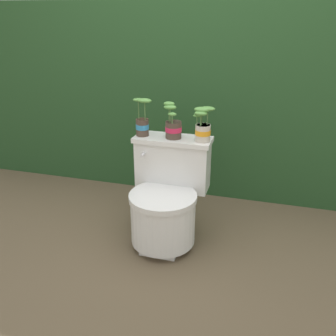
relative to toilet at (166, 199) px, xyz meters
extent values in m
plane|color=brown|center=(0.05, -0.05, -0.31)|extent=(12.00, 12.00, 0.00)
cube|color=#234723|center=(0.05, 1.23, 0.46)|extent=(4.15, 0.99, 1.53)
cube|color=silver|center=(0.00, -0.08, -0.29)|extent=(0.24, 0.31, 0.04)
cylinder|color=silver|center=(0.00, -0.08, -0.11)|extent=(0.42, 0.42, 0.30)
cylinder|color=silver|center=(0.00, -0.08, 0.06)|extent=(0.44, 0.44, 0.04)
cube|color=silver|center=(0.00, 0.16, 0.18)|extent=(0.49, 0.18, 0.33)
cube|color=silver|center=(0.00, 0.16, 0.36)|extent=(0.51, 0.21, 0.03)
cylinder|color=silver|center=(-0.17, 0.04, 0.28)|extent=(0.02, 0.05, 0.02)
cylinder|color=#47382D|center=(-0.21, 0.14, 0.43)|extent=(0.08, 0.08, 0.11)
cylinder|color=#2D84BC|center=(-0.21, 0.14, 0.44)|extent=(0.09, 0.09, 0.03)
cylinder|color=#332319|center=(-0.21, 0.14, 0.48)|extent=(0.08, 0.08, 0.01)
cylinder|color=#4C753D|center=(-0.23, 0.15, 0.55)|extent=(0.01, 0.01, 0.12)
ellipsoid|color=#569342|center=(-0.23, 0.15, 0.62)|extent=(0.07, 0.05, 0.02)
cylinder|color=#4C753D|center=(-0.18, 0.13, 0.55)|extent=(0.01, 0.01, 0.12)
ellipsoid|color=#569342|center=(-0.18, 0.13, 0.62)|extent=(0.09, 0.07, 0.03)
cylinder|color=#47382D|center=(0.01, 0.15, 0.43)|extent=(0.10, 0.10, 0.11)
cylinder|color=#D1234C|center=(0.01, 0.15, 0.44)|extent=(0.11, 0.11, 0.03)
cylinder|color=#332319|center=(0.01, 0.15, 0.48)|extent=(0.10, 0.10, 0.01)
cylinder|color=#4C753D|center=(-0.01, 0.14, 0.53)|extent=(0.01, 0.01, 0.09)
ellipsoid|color=#569342|center=(-0.01, 0.14, 0.58)|extent=(0.08, 0.06, 0.03)
cylinder|color=#4C753D|center=(-0.02, 0.15, 0.54)|extent=(0.01, 0.01, 0.11)
ellipsoid|color=#569342|center=(-0.02, 0.15, 0.60)|extent=(0.07, 0.05, 0.03)
cylinder|color=#4C753D|center=(0.01, 0.10, 0.51)|extent=(0.01, 0.01, 0.05)
ellipsoid|color=#569342|center=(0.01, 0.10, 0.55)|extent=(0.06, 0.04, 0.02)
cylinder|color=beige|center=(0.20, 0.14, 0.43)|extent=(0.10, 0.10, 0.11)
cylinder|color=orange|center=(0.20, 0.14, 0.44)|extent=(0.10, 0.10, 0.03)
cylinder|color=#332319|center=(0.20, 0.14, 0.48)|extent=(0.09, 0.09, 0.01)
cylinder|color=#4C753D|center=(0.19, 0.13, 0.53)|extent=(0.01, 0.01, 0.09)
ellipsoid|color=#569342|center=(0.19, 0.13, 0.58)|extent=(0.10, 0.07, 0.03)
cylinder|color=#4C753D|center=(0.19, 0.11, 0.52)|extent=(0.01, 0.01, 0.07)
ellipsoid|color=#569342|center=(0.19, 0.11, 0.57)|extent=(0.08, 0.06, 0.03)
cylinder|color=#4C753D|center=(0.16, 0.12, 0.51)|extent=(0.01, 0.01, 0.05)
ellipsoid|color=#569342|center=(0.16, 0.12, 0.55)|extent=(0.05, 0.04, 0.02)
cylinder|color=#4C753D|center=(0.23, 0.14, 0.53)|extent=(0.01, 0.01, 0.10)
ellipsoid|color=#569342|center=(0.23, 0.14, 0.59)|extent=(0.09, 0.06, 0.03)
camera|label=1|loc=(0.61, -2.11, 1.16)|focal=40.00mm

